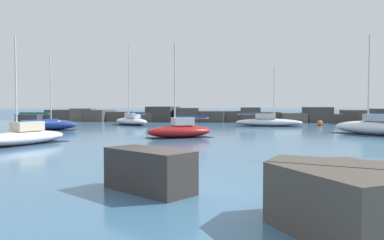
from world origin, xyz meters
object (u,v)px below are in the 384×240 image
(sailboat_moored_4, at_px, (24,136))
(mooring_buoy_far_side, at_px, (320,123))
(sailboat_moored_1, at_px, (268,122))
(sailboat_moored_3, at_px, (374,127))
(sailboat_moored_2, at_px, (131,121))
(sailboat_moored_0, at_px, (180,130))
(sailboat_moored_6, at_px, (46,125))

(sailboat_moored_4, relative_size, mooring_buoy_far_side, 7.77)
(sailboat_moored_4, bearing_deg, sailboat_moored_1, 51.26)
(sailboat_moored_3, bearing_deg, sailboat_moored_2, 152.28)
(sailboat_moored_1, relative_size, sailboat_moored_4, 1.16)
(sailboat_moored_2, height_order, mooring_buoy_far_side, sailboat_moored_2)
(sailboat_moored_2, bearing_deg, sailboat_moored_3, -27.72)
(sailboat_moored_0, bearing_deg, mooring_buoy_far_side, 49.80)
(sailboat_moored_6, bearing_deg, sailboat_moored_2, 58.38)
(sailboat_moored_6, height_order, mooring_buoy_far_side, sailboat_moored_6)
(sailboat_moored_3, xyz_separation_m, sailboat_moored_4, (-27.05, -10.84, -0.15))
(sailboat_moored_6, bearing_deg, mooring_buoy_far_side, 19.54)
(mooring_buoy_far_side, bearing_deg, sailboat_moored_6, -160.46)
(sailboat_moored_0, relative_size, mooring_buoy_far_side, 8.32)
(sailboat_moored_1, xyz_separation_m, mooring_buoy_far_side, (6.66, 1.41, -0.21))
(sailboat_moored_2, bearing_deg, sailboat_moored_0, -63.75)
(sailboat_moored_2, bearing_deg, sailboat_moored_4, -92.35)
(sailboat_moored_1, bearing_deg, sailboat_moored_4, -128.74)
(sailboat_moored_0, bearing_deg, sailboat_moored_2, 116.25)
(sailboat_moored_6, bearing_deg, sailboat_moored_4, -68.60)
(sailboat_moored_2, distance_m, sailboat_moored_6, 12.37)
(sailboat_moored_0, height_order, mooring_buoy_far_side, sailboat_moored_0)
(sailboat_moored_0, xyz_separation_m, sailboat_moored_4, (-9.92, -6.45, -0.04))
(sailboat_moored_1, bearing_deg, mooring_buoy_far_side, 11.92)
(sailboat_moored_4, relative_size, sailboat_moored_6, 0.89)
(sailboat_moored_2, xyz_separation_m, sailboat_moored_4, (-1.01, -24.53, -0.04))
(sailboat_moored_0, height_order, sailboat_moored_4, sailboat_moored_0)
(mooring_buoy_far_side, bearing_deg, sailboat_moored_2, -178.85)
(sailboat_moored_1, relative_size, sailboat_moored_3, 0.93)
(sailboat_moored_2, distance_m, mooring_buoy_far_side, 24.61)
(sailboat_moored_3, relative_size, sailboat_moored_6, 1.10)
(sailboat_moored_3, height_order, mooring_buoy_far_side, sailboat_moored_3)
(sailboat_moored_3, distance_m, sailboat_moored_6, 32.68)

